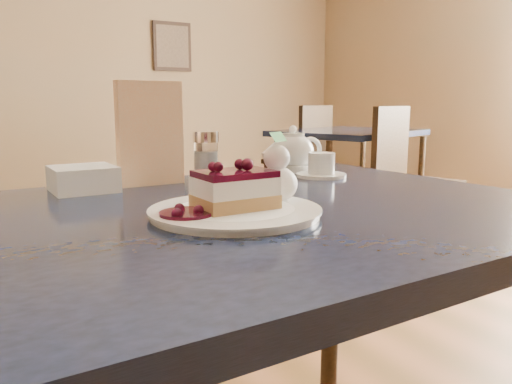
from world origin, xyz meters
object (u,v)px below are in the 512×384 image
cheesecake_slice (235,190)px  tea_set (298,156)px  bg_table_far_right (346,220)px  main_table (221,256)px  dessert_plate (235,212)px

cheesecake_slice → tea_set: size_ratio=0.54×
bg_table_far_right → main_table: bearing=-152.3°
dessert_plate → tea_set: 0.53m
cheesecake_slice → tea_set: bearing=42.4°
main_table → dessert_plate: size_ratio=4.70×
main_table → bg_table_far_right: bearing=43.5°
tea_set → bg_table_far_right: bearing=47.5°
dessert_plate → cheesecake_slice: cheesecake_slice is taller
cheesecake_slice → main_table: bearing=90.0°
tea_set → bg_table_far_right: tea_set is taller
tea_set → main_table: bearing=-139.1°
dessert_plate → tea_set: tea_set is taller
cheesecake_slice → tea_set: (0.37, 0.38, 0.00)m
main_table → tea_set: size_ratio=5.44×
main_table → tea_set: bearing=38.0°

